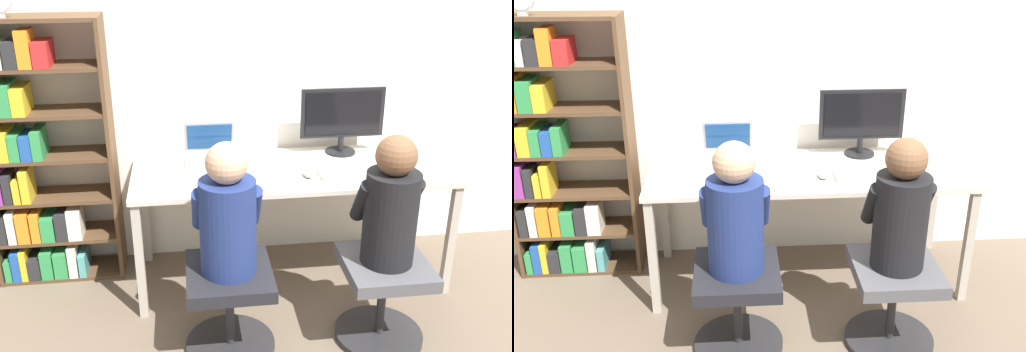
{
  "view_description": "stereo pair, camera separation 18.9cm",
  "coord_description": "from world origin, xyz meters",
  "views": [
    {
      "loc": [
        -0.64,
        -2.83,
        2.1
      ],
      "look_at": [
        -0.24,
        0.19,
        0.8
      ],
      "focal_mm": 40.0,
      "sensor_mm": 36.0,
      "label": 1
    },
    {
      "loc": [
        -0.45,
        -2.85,
        2.1
      ],
      "look_at": [
        -0.24,
        0.19,
        0.8
      ],
      "focal_mm": 40.0,
      "sensor_mm": 36.0,
      "label": 2
    }
  ],
  "objects": [
    {
      "name": "wall_back",
      "position": [
        0.0,
        0.78,
        1.3
      ],
      "size": [
        10.0,
        0.05,
        2.6
      ],
      "color": "white",
      "rests_on": "ground_plane"
    },
    {
      "name": "person_at_monitor",
      "position": [
        0.38,
        -0.33,
        0.82
      ],
      "size": [
        0.34,
        0.32,
        0.7
      ],
      "color": "black",
      "rests_on": "office_chair_left"
    },
    {
      "name": "computer_mouse_by_keyboard",
      "position": [
        0.07,
        0.22,
        0.79
      ],
      "size": [
        0.06,
        0.1,
        0.04
      ],
      "color": "#99999E",
      "rests_on": "desk"
    },
    {
      "name": "ground_plane",
      "position": [
        0.0,
        0.0,
        0.0
      ],
      "size": [
        14.0,
        14.0,
        0.0
      ],
      "primitive_type": "plane",
      "color": "brown"
    },
    {
      "name": "desk",
      "position": [
        0.0,
        0.36,
        0.7
      ],
      "size": [
        1.95,
        0.72,
        0.77
      ],
      "color": "beige",
      "rests_on": "ground_plane"
    },
    {
      "name": "office_chair_right",
      "position": [
        -0.45,
        -0.31,
        0.3
      ],
      "size": [
        0.49,
        0.49,
        0.5
      ],
      "color": "#262628",
      "rests_on": "ground_plane"
    },
    {
      "name": "desktop_monitor",
      "position": [
        0.37,
        0.59,
        1.0
      ],
      "size": [
        0.55,
        0.2,
        0.43
      ],
      "color": "black",
      "rests_on": "desk"
    },
    {
      "name": "bookshelf",
      "position": [
        -1.57,
        0.57,
        0.8
      ],
      "size": [
        0.78,
        0.29,
        1.68
      ],
      "color": "#513823",
      "rests_on": "ground_plane"
    },
    {
      "name": "person_at_laptop",
      "position": [
        -0.45,
        -0.31,
        0.81
      ],
      "size": [
        0.35,
        0.32,
        0.7
      ],
      "color": "navy",
      "rests_on": "office_chair_right"
    },
    {
      "name": "laptop",
      "position": [
        -0.49,
        0.53,
        0.82
      ],
      "size": [
        0.33,
        0.36,
        0.24
      ],
      "color": "#B7B7BC",
      "rests_on": "desk"
    },
    {
      "name": "keyboard",
      "position": [
        0.33,
        0.21,
        0.78
      ],
      "size": [
        0.39,
        0.17,
        0.03
      ],
      "color": "silver",
      "rests_on": "desk"
    },
    {
      "name": "office_chair_left",
      "position": [
        0.38,
        -0.33,
        0.3
      ],
      "size": [
        0.49,
        0.49,
        0.5
      ],
      "color": "#262628",
      "rests_on": "ground_plane"
    }
  ]
}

